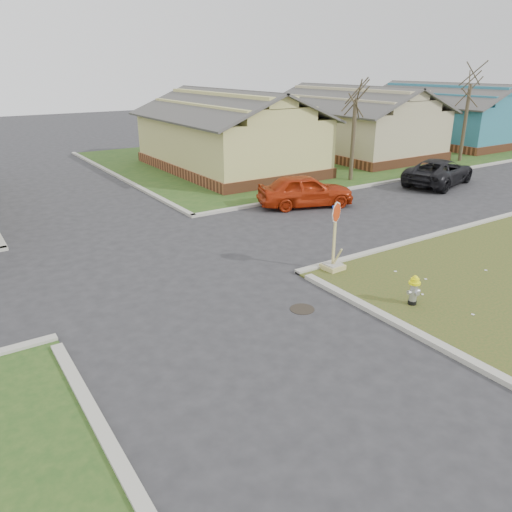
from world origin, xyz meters
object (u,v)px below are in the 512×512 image
red_sedan (305,190)px  fire_hydrant (414,288)px  stop_sign (333,255)px  dark_pickup (439,172)px

red_sedan → fire_hydrant: bearing=177.2°
stop_sign → red_sedan: 7.49m
stop_sign → dark_pickup: size_ratio=0.44×
fire_hydrant → red_sedan: (3.84, 9.33, 0.22)m
stop_sign → dark_pickup: 13.83m
stop_sign → red_sedan: bearing=54.4°
stop_sign → red_sedan: (3.97, 6.35, 0.21)m
fire_hydrant → stop_sign: stop_sign is taller
fire_hydrant → stop_sign: (-0.14, 2.98, 0.01)m
stop_sign → red_sedan: size_ratio=0.51×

